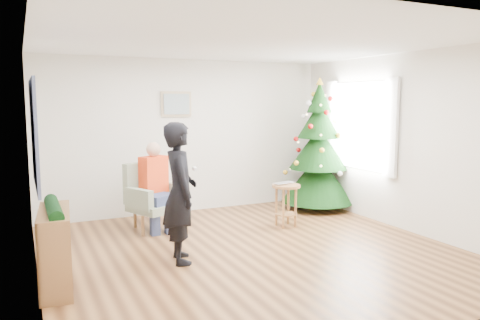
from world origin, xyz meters
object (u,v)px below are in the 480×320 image
armchair (154,205)px  standing_man (180,193)px  christmas_tree (318,150)px  console (56,249)px  stool (286,205)px

armchair → standing_man: 1.61m
christmas_tree → standing_man: (-3.08, -1.64, -0.21)m
armchair → console: armchair is taller
christmas_tree → console: 4.89m
armchair → standing_man: standing_man is taller
stool → christmas_tree: bearing=35.7°
stool → console: 3.49m
christmas_tree → standing_man: christmas_tree is taller
christmas_tree → armchair: (-3.00, -0.10, -0.68)m
christmas_tree → armchair: christmas_tree is taller
stool → standing_man: size_ratio=0.39×
stool → console: (-3.33, -1.02, 0.07)m
console → stool: bearing=22.0°
christmas_tree → armchair: 3.07m
stool → armchair: armchair is taller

